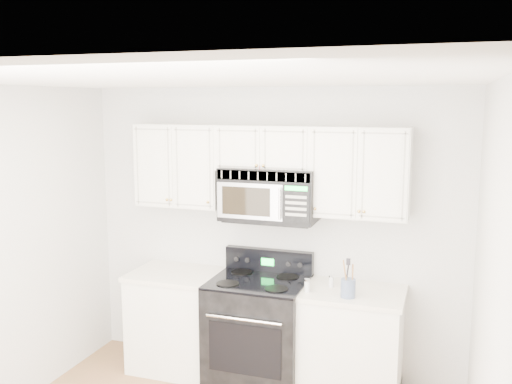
% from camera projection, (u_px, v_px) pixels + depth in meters
% --- Properties ---
extents(room, '(3.51, 3.51, 2.61)m').
position_uv_depth(room, '(190.00, 290.00, 3.58)').
color(room, brown).
rests_on(room, ground).
extents(base_cabinet_left, '(0.86, 0.65, 0.92)m').
position_uv_depth(base_cabinet_left, '(180.00, 323.00, 5.32)').
color(base_cabinet_left, silver).
rests_on(base_cabinet_left, ground).
extents(base_cabinet_right, '(0.86, 0.65, 0.92)m').
position_uv_depth(base_cabinet_right, '(351.00, 347.00, 4.81)').
color(base_cabinet_right, silver).
rests_on(base_cabinet_right, ground).
extents(range, '(0.82, 0.75, 1.14)m').
position_uv_depth(range, '(258.00, 329.00, 5.02)').
color(range, black).
rests_on(range, ground).
extents(upper_cabinets, '(2.44, 0.37, 0.75)m').
position_uv_depth(upper_cabinets, '(266.00, 164.00, 4.96)').
color(upper_cabinets, silver).
rests_on(upper_cabinets, ground).
extents(microwave, '(0.83, 0.47, 0.46)m').
position_uv_depth(microwave, '(270.00, 194.00, 4.94)').
color(microwave, black).
rests_on(microwave, ground).
extents(utensil_crock, '(0.12, 0.12, 0.32)m').
position_uv_depth(utensil_crock, '(348.00, 287.00, 4.56)').
color(utensil_crock, '#505A72').
rests_on(utensil_crock, base_cabinet_right).
extents(shaker_salt, '(0.05, 0.05, 0.11)m').
position_uv_depth(shaker_salt, '(307.00, 285.00, 4.69)').
color(shaker_salt, silver).
rests_on(shaker_salt, base_cabinet_right).
extents(shaker_pepper, '(0.04, 0.04, 0.10)m').
position_uv_depth(shaker_pepper, '(331.00, 281.00, 4.81)').
color(shaker_pepper, silver).
rests_on(shaker_pepper, base_cabinet_right).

